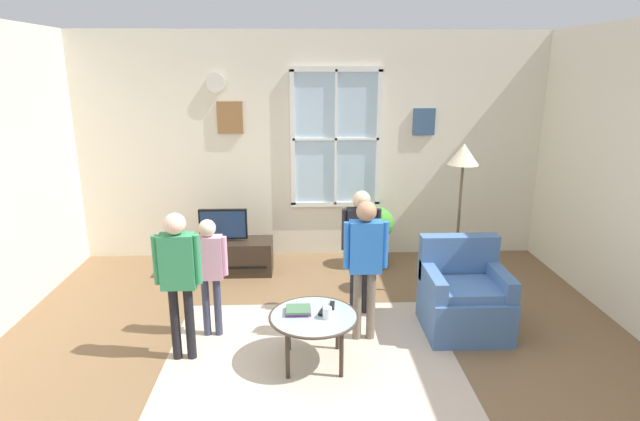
% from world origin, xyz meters
% --- Properties ---
extents(ground_plane, '(6.57, 5.87, 0.02)m').
position_xyz_m(ground_plane, '(0.00, 0.00, -0.01)').
color(ground_plane, brown).
extents(back_wall, '(5.97, 0.17, 2.89)m').
position_xyz_m(back_wall, '(0.01, 2.69, 1.45)').
color(back_wall, silver).
rests_on(back_wall, ground_plane).
extents(area_rug, '(2.52, 1.99, 0.01)m').
position_xyz_m(area_rug, '(-0.07, 0.08, 0.00)').
color(area_rug, '#C6B29E').
rests_on(area_rug, ground_plane).
extents(tv_stand, '(1.16, 0.43, 0.41)m').
position_xyz_m(tv_stand, '(-1.09, 2.01, 0.20)').
color(tv_stand, '#2D2319').
rests_on(tv_stand, ground_plane).
extents(television, '(0.58, 0.08, 0.40)m').
position_xyz_m(television, '(-1.09, 2.01, 0.62)').
color(television, '#4C4C4C').
rests_on(television, tv_stand).
extents(armchair, '(0.76, 0.74, 0.87)m').
position_xyz_m(armchair, '(1.40, 0.49, 0.33)').
color(armchair, '#476B9E').
rests_on(armchair, ground_plane).
extents(coffee_table, '(0.76, 0.76, 0.45)m').
position_xyz_m(coffee_table, '(-0.05, -0.05, 0.42)').
color(coffee_table, '#99B2B7').
rests_on(coffee_table, ground_plane).
extents(book_stack, '(0.22, 0.18, 0.04)m').
position_xyz_m(book_stack, '(-0.18, -0.00, 0.47)').
color(book_stack, purple).
rests_on(book_stack, coffee_table).
extents(cup, '(0.08, 0.08, 0.10)m').
position_xyz_m(cup, '(0.06, -0.11, 0.50)').
color(cup, white).
rests_on(cup, coffee_table).
extents(remote_near_books, '(0.05, 0.14, 0.02)m').
position_xyz_m(remote_near_books, '(0.12, 0.11, 0.46)').
color(remote_near_books, black).
rests_on(remote_near_books, coffee_table).
extents(remote_near_cup, '(0.08, 0.15, 0.02)m').
position_xyz_m(remote_near_cup, '(0.03, 0.00, 0.46)').
color(remote_near_cup, black).
rests_on(remote_near_cup, coffee_table).
extents(person_pink_shirt, '(0.34, 0.16, 1.14)m').
position_xyz_m(person_pink_shirt, '(-0.99, 0.47, 0.71)').
color(person_pink_shirt, '#333851').
rests_on(person_pink_shirt, ground_plane).
extents(person_black_shirt, '(0.39, 0.18, 1.29)m').
position_xyz_m(person_black_shirt, '(0.45, 0.87, 0.81)').
color(person_black_shirt, black).
rests_on(person_black_shirt, ground_plane).
extents(person_green_shirt, '(0.40, 0.18, 1.32)m').
position_xyz_m(person_green_shirt, '(-1.17, 0.07, 0.83)').
color(person_green_shirt, black).
rests_on(person_green_shirt, ground_plane).
extents(person_blue_shirt, '(0.40, 0.18, 1.33)m').
position_xyz_m(person_blue_shirt, '(0.43, 0.35, 0.83)').
color(person_blue_shirt, '#726656').
rests_on(person_blue_shirt, ground_plane).
extents(potted_plant_by_window, '(0.41, 0.41, 0.77)m').
position_xyz_m(potted_plant_by_window, '(0.81, 2.15, 0.47)').
color(potted_plant_by_window, '#4C565B').
rests_on(potted_plant_by_window, ground_plane).
extents(floor_lamp, '(0.32, 0.32, 1.69)m').
position_xyz_m(floor_lamp, '(1.55, 1.27, 1.41)').
color(floor_lamp, black).
rests_on(floor_lamp, ground_plane).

